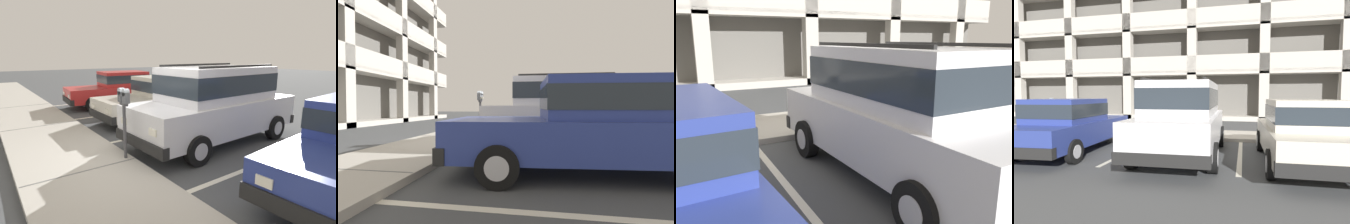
# 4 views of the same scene
# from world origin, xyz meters

# --- Properties ---
(ground_plane) EXTENTS (80.00, 80.00, 0.10)m
(ground_plane) POSITION_xyz_m (0.00, 0.00, -0.05)
(ground_plane) COLOR #444749
(sidewalk) EXTENTS (40.00, 2.20, 0.12)m
(sidewalk) POSITION_xyz_m (0.00, 1.30, 0.06)
(sidewalk) COLOR #ADA89E
(sidewalk) RESTS_ON ground_plane
(parking_stall_lines) EXTENTS (12.76, 4.80, 0.01)m
(parking_stall_lines) POSITION_xyz_m (1.58, -1.40, 0.00)
(parking_stall_lines) COLOR silver
(parking_stall_lines) RESTS_ON ground_plane
(silver_suv) EXTENTS (2.13, 4.84, 2.03)m
(silver_suv) POSITION_xyz_m (0.10, -2.26, 1.09)
(silver_suv) COLOR silver
(silver_suv) RESTS_ON ground_plane
(parking_meter_near) EXTENTS (0.35, 0.12, 1.49)m
(parking_meter_near) POSITION_xyz_m (0.15, 0.35, 1.23)
(parking_meter_near) COLOR #47474C
(parking_meter_near) RESTS_ON sidewalk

